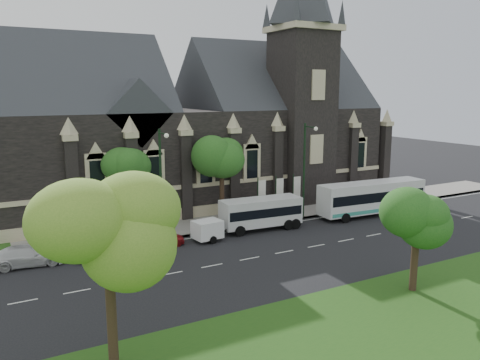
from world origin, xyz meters
TOP-DOWN VIEW (x-y plane):
  - ground at (0.00, 0.00)m, footprint 160.00×160.00m
  - sidewalk at (0.00, 9.50)m, footprint 80.00×5.00m
  - museum at (5.12, 18.78)m, footprint 40.00×17.70m
  - tree_park_near at (-11.77, -8.77)m, footprint 4.42×4.42m
  - tree_park_east at (6.18, -9.32)m, footprint 3.40×3.40m
  - tree_walk_right at (3.21, 10.71)m, footprint 4.08×4.08m
  - tree_walk_left at (-5.80, 10.70)m, footprint 3.91×3.91m
  - street_lamp_near at (10.00, 7.09)m, footprint 0.36×1.88m
  - street_lamp_mid at (-4.00, 7.09)m, footprint 0.36×1.88m
  - banner_flag_left at (6.29, 9.00)m, footprint 0.90×0.10m
  - banner_flag_center at (8.29, 9.00)m, footprint 0.90×0.10m
  - banner_flag_right at (10.29, 9.00)m, footprint 0.90×0.10m
  - tour_coach at (16.45, 4.97)m, footprint 11.37×3.21m
  - shuttle_bus at (4.54, 5.97)m, footprint 7.25×2.95m
  - box_trailer at (-0.96, 5.18)m, footprint 3.26×1.92m
  - sedan at (-9.09, 5.23)m, footprint 4.33×1.75m
  - car_far_red at (-4.67, 5.67)m, footprint 3.64×1.58m
  - car_far_white at (-14.18, 6.13)m, footprint 5.10×2.47m

SIDE VIEW (x-z plane):
  - ground at x=0.00m, z-range 0.00..0.00m
  - sidewalk at x=0.00m, z-range 0.00..0.15m
  - car_far_red at x=-4.67m, z-range 0.00..1.22m
  - sedan at x=-9.09m, z-range 0.00..1.40m
  - car_far_white at x=-14.18m, z-range 0.00..1.43m
  - box_trailer at x=-0.96m, z-range 0.11..1.81m
  - shuttle_bus at x=4.54m, z-range 0.22..2.96m
  - tour_coach at x=16.45m, z-range 0.15..3.43m
  - banner_flag_left at x=6.29m, z-range 0.38..4.38m
  - banner_flag_center at x=8.29m, z-range 0.38..4.38m
  - banner_flag_right at x=10.29m, z-range 0.38..4.38m
  - tree_park_east at x=6.18m, z-range 1.48..7.76m
  - street_lamp_near at x=10.00m, z-range 0.61..9.61m
  - street_lamp_mid at x=-4.00m, z-range 0.61..9.61m
  - tree_walk_left at x=-5.80m, z-range 1.91..9.55m
  - tree_walk_right at x=3.21m, z-range 1.92..9.72m
  - tree_park_near at x=-11.77m, z-range 2.14..10.70m
  - museum at x=5.12m, z-range -6.78..23.12m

